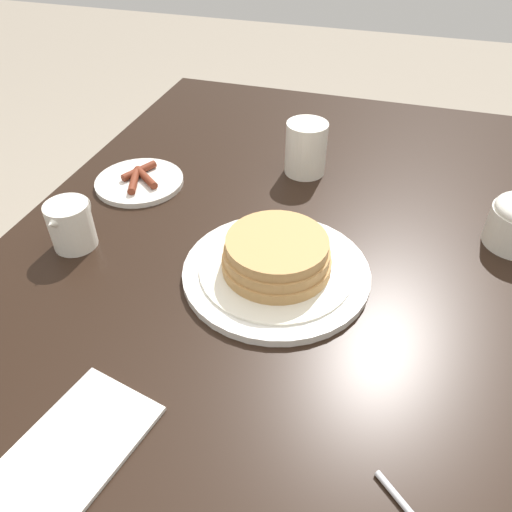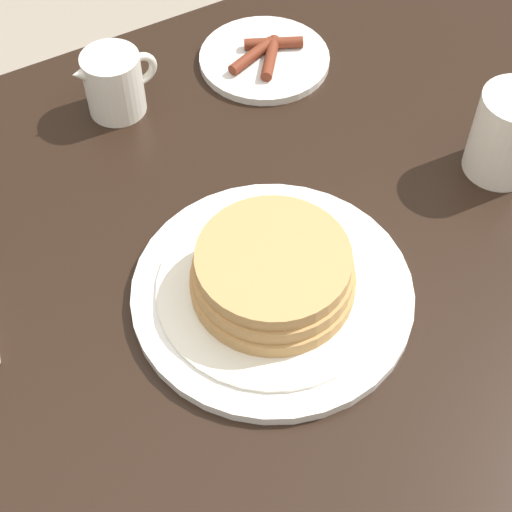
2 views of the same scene
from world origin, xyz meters
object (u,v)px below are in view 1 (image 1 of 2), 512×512
(coffee_mug, at_px, (306,147))
(napkin, at_px, (74,448))
(pancake_plate, at_px, (274,262))
(creamer_pitcher, at_px, (71,224))
(side_plate_bacon, at_px, (140,181))

(coffee_mug, height_order, napkin, coffee_mug)
(pancake_plate, relative_size, napkin, 1.43)
(pancake_plate, xyz_separation_m, creamer_pitcher, (-0.02, 0.32, 0.02))
(pancake_plate, distance_m, creamer_pitcher, 0.32)
(side_plate_bacon, relative_size, creamer_pitcher, 1.59)
(side_plate_bacon, bearing_deg, creamer_pitcher, 176.28)
(coffee_mug, distance_m, napkin, 0.65)
(coffee_mug, relative_size, creamer_pitcher, 1.09)
(pancake_plate, height_order, napkin, pancake_plate)
(napkin, bearing_deg, side_plate_bacon, 19.68)
(side_plate_bacon, xyz_separation_m, coffee_mug, (0.14, -0.28, 0.04))
(creamer_pitcher, relative_size, napkin, 0.53)
(side_plate_bacon, bearing_deg, napkin, -160.32)
(side_plate_bacon, relative_size, napkin, 0.85)
(side_plate_bacon, distance_m, coffee_mug, 0.32)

